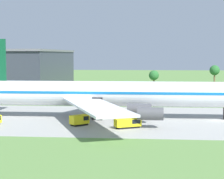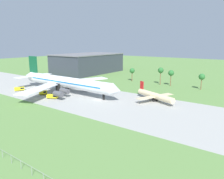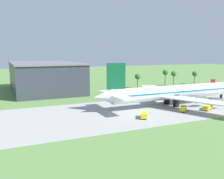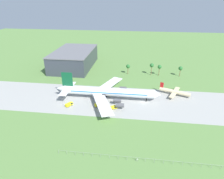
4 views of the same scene
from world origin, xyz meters
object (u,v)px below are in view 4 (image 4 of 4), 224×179
(regional_aircraft, at_px, (175,92))
(fuel_truck, at_px, (113,107))
(baggage_tug, at_px, (98,105))
(jet_airliner, at_px, (107,92))
(catering_van, at_px, (69,104))
(terminal_building, at_px, (74,59))
(no_stopping_sign, at_px, (138,160))

(regional_aircraft, relative_size, fuel_truck, 3.80)
(baggage_tug, bearing_deg, jet_airliner, 67.43)
(fuel_truck, xyz_separation_m, catering_van, (-29.50, 0.13, 0.04))
(jet_airliner, bearing_deg, regional_aircraft, 14.55)
(catering_van, distance_m, terminal_building, 82.12)
(baggage_tug, distance_m, catering_van, 19.16)
(regional_aircraft, distance_m, baggage_tug, 57.86)
(jet_airliner, height_order, catering_van, jet_airliner)
(baggage_tug, height_order, no_stopping_sign, baggage_tug)
(baggage_tug, height_order, fuel_truck, baggage_tug)
(catering_van, bearing_deg, terminal_building, 104.42)
(regional_aircraft, xyz_separation_m, baggage_tug, (-52.90, -23.41, -1.43))
(baggage_tug, bearing_deg, catering_van, -174.11)
(jet_airliner, distance_m, fuel_truck, 14.98)
(jet_airliner, height_order, terminal_building, jet_airliner)
(no_stopping_sign, bearing_deg, catering_van, 136.25)
(jet_airliner, relative_size, fuel_truck, 13.05)
(jet_airliner, bearing_deg, baggage_tug, -112.57)
(baggage_tug, distance_m, fuel_truck, 10.65)
(regional_aircraft, relative_size, baggage_tug, 5.18)
(catering_van, bearing_deg, fuel_truck, -0.25)
(baggage_tug, bearing_deg, no_stopping_sign, -59.70)
(baggage_tug, bearing_deg, terminal_building, 117.03)
(baggage_tug, bearing_deg, regional_aircraft, 23.87)
(fuel_truck, relative_size, terminal_building, 0.09)
(regional_aircraft, relative_size, catering_van, 3.90)
(jet_airliner, bearing_deg, catering_van, -151.46)
(jet_airliner, relative_size, terminal_building, 1.22)
(regional_aircraft, bearing_deg, fuel_truck, -149.00)
(jet_airliner, bearing_deg, fuel_truck, -65.38)
(regional_aircraft, distance_m, fuel_truck, 49.55)
(baggage_tug, xyz_separation_m, fuel_truck, (10.45, -2.09, -0.12))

